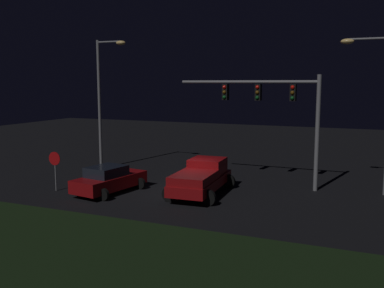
% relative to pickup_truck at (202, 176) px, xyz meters
% --- Properties ---
extents(ground_plane, '(80.00, 80.00, 0.00)m').
position_rel_pickup_truck_xyz_m(ground_plane, '(-0.73, -0.13, -1.00)').
color(ground_plane, black).
extents(grass_median, '(27.02, 7.15, 0.10)m').
position_rel_pickup_truck_xyz_m(grass_median, '(-0.73, -9.38, -0.95)').
color(grass_median, black).
rests_on(grass_median, ground_plane).
extents(pickup_truck, '(3.09, 5.51, 1.80)m').
position_rel_pickup_truck_xyz_m(pickup_truck, '(0.00, 0.00, 0.00)').
color(pickup_truck, maroon).
rests_on(pickup_truck, ground_plane).
extents(car_sedan, '(2.93, 4.63, 1.51)m').
position_rel_pickup_truck_xyz_m(car_sedan, '(-4.83, -1.76, -0.26)').
color(car_sedan, maroon).
rests_on(car_sedan, ground_plane).
extents(traffic_signal_gantry, '(8.32, 0.56, 6.50)m').
position_rel_pickup_truck_xyz_m(traffic_signal_gantry, '(3.18, 3.19, 3.90)').
color(traffic_signal_gantry, slate).
rests_on(traffic_signal_gantry, ground_plane).
extents(street_lamp_left, '(2.30, 0.44, 8.95)m').
position_rel_pickup_truck_xyz_m(street_lamp_left, '(-8.92, 3.95, 4.54)').
color(street_lamp_left, slate).
rests_on(street_lamp_left, ground_plane).
extents(street_lamp_right, '(2.74, 0.44, 8.51)m').
position_rel_pickup_truck_xyz_m(street_lamp_right, '(8.70, 3.72, 4.34)').
color(street_lamp_right, slate).
rests_on(street_lamp_right, ground_plane).
extents(stop_sign, '(0.76, 0.08, 2.23)m').
position_rel_pickup_truck_xyz_m(stop_sign, '(-7.83, -2.61, 0.56)').
color(stop_sign, slate).
rests_on(stop_sign, ground_plane).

